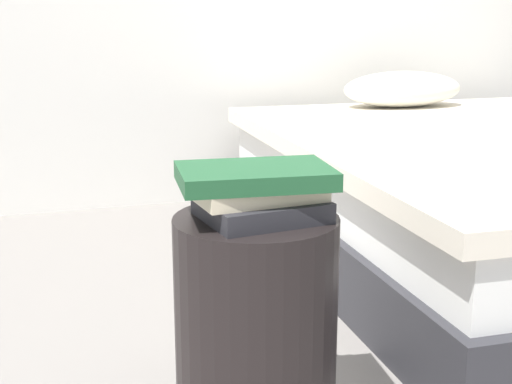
{
  "coord_description": "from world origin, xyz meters",
  "views": [
    {
      "loc": [
        -0.42,
        -1.34,
        0.89
      ],
      "look_at": [
        0.0,
        0.0,
        0.54
      ],
      "focal_mm": 51.27,
      "sensor_mm": 36.0,
      "label": 1
    }
  ],
  "objects_px": {
    "book_charcoal": "(262,209)",
    "book_cream": "(257,191)",
    "book_forest": "(255,176)",
    "side_table": "(256,330)",
    "bed": "(499,197)"
  },
  "relations": [
    {
      "from": "book_charcoal",
      "to": "book_cream",
      "type": "xyz_separation_m",
      "value": [
        -0.01,
        0.01,
        0.04
      ]
    },
    {
      "from": "side_table",
      "to": "book_forest",
      "type": "height_order",
      "value": "book_forest"
    },
    {
      "from": "bed",
      "to": "side_table",
      "type": "height_order",
      "value": "bed"
    },
    {
      "from": "bed",
      "to": "side_table",
      "type": "relative_size",
      "value": 4.2
    },
    {
      "from": "book_forest",
      "to": "side_table",
      "type": "bearing_deg",
      "value": 65.81
    },
    {
      "from": "book_charcoal",
      "to": "side_table",
      "type": "bearing_deg",
      "value": 127.51
    },
    {
      "from": "book_charcoal",
      "to": "book_cream",
      "type": "distance_m",
      "value": 0.04
    },
    {
      "from": "side_table",
      "to": "book_charcoal",
      "type": "relative_size",
      "value": 2.12
    },
    {
      "from": "bed",
      "to": "book_forest",
      "type": "xyz_separation_m",
      "value": [
        -1.18,
        -0.84,
        0.34
      ]
    },
    {
      "from": "side_table",
      "to": "book_forest",
      "type": "relative_size",
      "value": 1.63
    },
    {
      "from": "side_table",
      "to": "book_charcoal",
      "type": "distance_m",
      "value": 0.26
    },
    {
      "from": "side_table",
      "to": "book_cream",
      "type": "relative_size",
      "value": 1.97
    },
    {
      "from": "book_charcoal",
      "to": "book_cream",
      "type": "relative_size",
      "value": 0.93
    },
    {
      "from": "book_cream",
      "to": "book_forest",
      "type": "relative_size",
      "value": 0.83
    },
    {
      "from": "side_table",
      "to": "book_cream",
      "type": "bearing_deg",
      "value": -66.51
    }
  ]
}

